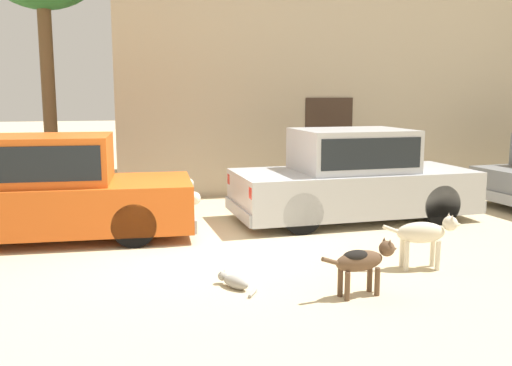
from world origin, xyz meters
TOP-DOWN VIEW (x-y plane):
  - ground_plane at (0.00, 0.00)m, footprint 80.00×80.00m
  - parked_sedan_nearest at (-2.16, 1.26)m, footprint 4.55×1.97m
  - parked_sedan_second at (2.89, 1.35)m, footprint 4.33×1.85m
  - apartment_block at (5.43, 6.58)m, footprint 13.09×5.12m
  - stray_dog_spotted at (2.62, -1.51)m, footprint 1.01×0.33m
  - stray_dog_tan at (1.46, -2.20)m, footprint 0.97×0.29m
  - stray_cat at (0.15, -1.63)m, footprint 0.38×0.60m

SIDE VIEW (x-z plane):
  - ground_plane at x=0.00m, z-range 0.00..0.00m
  - stray_cat at x=0.15m, z-range -0.01..0.16m
  - stray_dog_tan at x=1.46m, z-range 0.09..0.70m
  - stray_dog_spotted at x=2.62m, z-range 0.11..0.81m
  - parked_sedan_nearest at x=-2.16m, z-range -0.02..1.55m
  - parked_sedan_second at x=2.89m, z-range -0.02..1.56m
  - apartment_block at x=5.43m, z-range 0.00..7.53m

